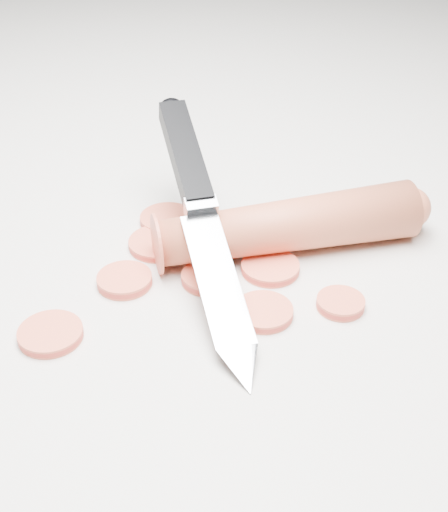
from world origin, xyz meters
The scene contains 12 objects.
ground centered at (0.00, 0.00, 0.00)m, with size 2.40×2.40×0.00m, color silver.
carrot centered at (0.04, 0.03, 0.02)m, with size 0.04×0.04×0.18m, color #C04F30.
carrot_slice_0 centered at (-0.04, -0.01, 0.00)m, with size 0.04×0.04×0.01m, color #E04F34.
carrot_slice_1 centered at (-0.04, -0.12, 0.00)m, with size 0.04×0.04×0.01m, color #E04F34.
carrot_slice_2 centered at (0.04, 0.01, 0.00)m, with size 0.04×0.04×0.01m, color #E04F34.
carrot_slice_3 centered at (0.06, -0.04, 0.00)m, with size 0.04×0.04×0.01m, color #E04F34.
carrot_slice_4 centered at (0.09, 0.00, 0.00)m, with size 0.03×0.03×0.01m, color #E04F34.
carrot_slice_5 centered at (-0.01, 0.02, 0.00)m, with size 0.04×0.04×0.01m, color #E04F34.
carrot_slice_6 centered at (-0.04, -0.05, 0.00)m, with size 0.04×0.04×0.01m, color #E04F34.
carrot_slice_7 centered at (-0.05, 0.02, 0.00)m, with size 0.04×0.04×0.01m, color #E04F34.
carrot_slice_8 centered at (0.01, -0.02, 0.00)m, with size 0.03×0.03×0.01m, color #E04F34.
kitchen_knife centered at (0.00, -0.02, 0.04)m, with size 0.18×0.18×0.08m, color #B8BABF, non-canonical shape.
Camera 1 is at (0.21, -0.33, 0.28)m, focal length 50.00 mm.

